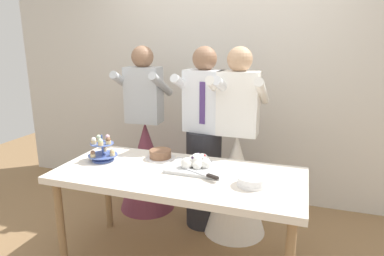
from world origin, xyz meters
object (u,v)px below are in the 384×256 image
object	(u,v)px
cupcake_stand	(103,150)
plate_stack	(252,181)
dessert_table	(178,182)
person_groom	(204,149)
main_cake_tray	(197,164)
person_guest	(146,154)
round_cake	(160,155)
person_bride	(236,171)

from	to	relation	value
cupcake_stand	plate_stack	size ratio (longest dim) A/B	1.15
dessert_table	person_groom	xyz separation A→B (m)	(-0.00, 0.65, 0.05)
dessert_table	cupcake_stand	world-z (taller)	cupcake_stand
main_cake_tray	person_guest	xyz separation A→B (m)	(-0.76, 0.69, -0.23)
dessert_table	round_cake	distance (m)	0.35
person_bride	person_guest	size ratio (longest dim) A/B	1.00
person_bride	main_cake_tray	bearing A→B (deg)	-110.14
plate_stack	person_groom	world-z (taller)	person_groom
cupcake_stand	main_cake_tray	xyz separation A→B (m)	(0.77, 0.05, -0.05)
cupcake_stand	person_guest	bearing A→B (deg)	89.61
plate_stack	dessert_table	bearing A→B (deg)	173.43
dessert_table	plate_stack	size ratio (longest dim) A/B	9.01
plate_stack	round_cake	bearing A→B (deg)	159.76
person_groom	person_bride	distance (m)	0.35
main_cake_tray	round_cake	distance (m)	0.37
person_groom	person_guest	bearing A→B (deg)	168.47
main_cake_tray	person_bride	bearing A→B (deg)	69.86
main_cake_tray	plate_stack	world-z (taller)	main_cake_tray
person_groom	round_cake	bearing A→B (deg)	-119.12
plate_stack	person_guest	distance (m)	1.48
cupcake_stand	person_bride	xyz separation A→B (m)	(0.96, 0.58, -0.28)
plate_stack	person_guest	world-z (taller)	person_guest
dessert_table	person_groom	world-z (taller)	person_groom
person_groom	person_guest	world-z (taller)	same
round_cake	plate_stack	bearing A→B (deg)	-20.24
cupcake_stand	round_cake	size ratio (longest dim) A/B	0.96
cupcake_stand	person_bride	bearing A→B (deg)	31.21
person_guest	person_bride	bearing A→B (deg)	-9.43
dessert_table	person_bride	size ratio (longest dim) A/B	1.08
dessert_table	person_guest	size ratio (longest dim) A/B	1.08
plate_stack	person_groom	size ratio (longest dim) A/B	0.12
plate_stack	round_cake	xyz separation A→B (m)	(-0.78, 0.29, 0.00)
main_cake_tray	person_groom	xyz separation A→B (m)	(-0.11, 0.56, -0.07)
round_cake	person_groom	world-z (taller)	person_groom
main_cake_tray	dessert_table	bearing A→B (deg)	-138.27
dessert_table	person_bride	bearing A→B (deg)	64.06
cupcake_stand	person_bride	size ratio (longest dim) A/B	0.14
dessert_table	main_cake_tray	bearing A→B (deg)	41.73
plate_stack	person_guest	size ratio (longest dim) A/B	0.12
main_cake_tray	person_bride	size ratio (longest dim) A/B	0.26
main_cake_tray	round_cake	bearing A→B (deg)	160.27
dessert_table	person_groom	bearing A→B (deg)	90.09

